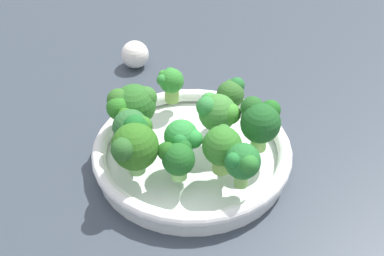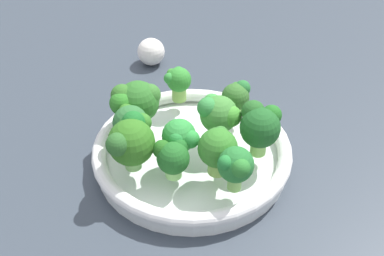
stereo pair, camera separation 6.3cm
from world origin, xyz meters
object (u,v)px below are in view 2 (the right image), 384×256
broccoli_floret_2 (236,97)px  broccoli_floret_3 (131,124)px  broccoli_floret_9 (219,114)px  broccoli_floret_4 (171,157)px  broccoli_floret_6 (236,166)px  broccoli_floret_1 (130,141)px  broccoli_floret_5 (183,138)px  broccoli_floret_0 (136,101)px  bowl (192,153)px  garlic_bulb (151,52)px  broccoli_floret_8 (178,81)px  broccoli_floret_10 (218,148)px  broccoli_floret_7 (260,126)px

broccoli_floret_2 → broccoli_floret_3: size_ratio=0.90×
broccoli_floret_9 → broccoli_floret_4: bearing=60.5°
broccoli_floret_3 → broccoli_floret_6: bearing=158.9°
broccoli_floret_4 → broccoli_floret_6: 9.00cm
broccoli_floret_1 → broccoli_floret_5: bearing=-156.2°
broccoli_floret_0 → bowl: bearing=161.2°
broccoli_floret_0 → broccoli_floret_5: (-8.47, 6.44, -0.54)cm
broccoli_floret_3 → garlic_bulb: 29.24cm
broccoli_floret_5 → garlic_bulb: bearing=-67.7°
broccoli_floret_6 → garlic_bulb: 40.24cm
bowl → broccoli_floret_5: broccoli_floret_5 is taller
broccoli_floret_8 → broccoli_floret_10: broccoli_floret_10 is taller
broccoli_floret_2 → broccoli_floret_5: broccoli_floret_5 is taller
broccoli_floret_0 → broccoli_floret_2: (-14.59, -4.70, -0.59)cm
broccoli_floret_1 → bowl: bearing=-139.4°
broccoli_floret_1 → broccoli_floret_4: broccoli_floret_1 is taller
garlic_bulb → broccoli_floret_5: bearing=112.3°
broccoli_floret_8 → broccoli_floret_9: 11.51cm
bowl → broccoli_floret_5: bearing=78.4°
broccoli_floret_5 → broccoli_floret_6: (-7.92, 4.76, 0.44)cm
broccoli_floret_0 → garlic_bulb: broccoli_floret_0 is taller
broccoli_floret_6 → broccoli_floret_10: (2.81, -3.18, -0.04)cm
broccoli_floret_7 → broccoli_floret_10: broccoli_floret_7 is taller
broccoli_floret_3 → broccoli_floret_10: size_ratio=0.95×
broccoli_floret_1 → broccoli_floret_9: broccoli_floret_1 is taller
broccoli_floret_2 → broccoli_floret_6: broccoli_floret_6 is taller
broccoli_floret_1 → broccoli_floret_2: size_ratio=1.30×
bowl → broccoli_floret_0: 11.51cm
broccoli_floret_4 → broccoli_floret_2: bearing=-115.7°
broccoli_floret_1 → garlic_bulb: 33.57cm
broccoli_floret_9 → broccoli_floret_5: bearing=53.1°
broccoli_floret_7 → garlic_bulb: (22.50, -26.20, -6.02)cm
broccoli_floret_7 → broccoli_floret_6: bearing=73.8°
broccoli_floret_3 → broccoli_floret_7: size_ratio=0.88×
broccoli_floret_1 → broccoli_floret_3: 4.36cm
broccoli_floret_2 → broccoli_floret_10: 12.76cm
broccoli_floret_7 → broccoli_floret_2: bearing=-61.3°
broccoli_floret_1 → broccoli_floret_10: (-11.72, -1.35, -0.41)cm
garlic_bulb → broccoli_floret_8: bearing=118.7°
broccoli_floret_0 → broccoli_floret_3: broccoli_floret_0 is taller
broccoli_floret_0 → broccoli_floret_5: bearing=142.7°
bowl → broccoli_floret_3: size_ratio=4.41×
broccoli_floret_10 → broccoli_floret_8: bearing=-60.8°
broccoli_floret_10 → garlic_bulb: size_ratio=1.36×
broccoli_floret_4 → broccoli_floret_10: 6.42cm
broccoli_floret_1 → broccoli_floret_3: broccoli_floret_1 is taller
broccoli_floret_1 → broccoli_floret_0: bearing=-78.8°
broccoli_floret_4 → broccoli_floret_6: broccoli_floret_6 is taller
bowl → broccoli_floret_5: (0.68, 3.33, 5.70)cm
broccoli_floret_2 → broccoli_floret_6: bearing=96.5°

